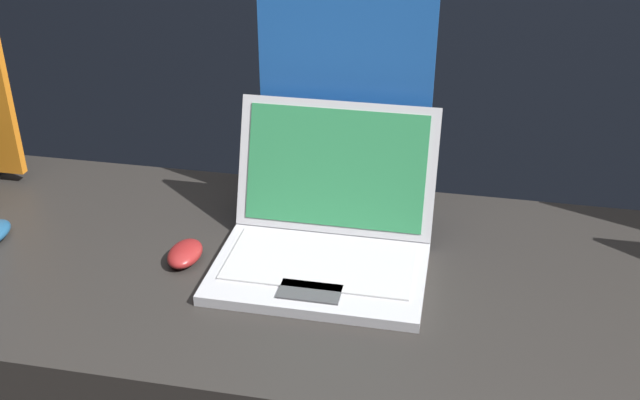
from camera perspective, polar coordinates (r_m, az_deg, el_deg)
name	(u,v)px	position (r m, az deg, el deg)	size (l,w,h in m)	color
laptop_middle	(328,230)	(1.44, 0.58, -2.30)	(0.40, 0.37, 0.27)	#B7B7BC
mouse_middle	(185,254)	(1.48, -10.25, -4.04)	(0.06, 0.10, 0.03)	maroon
promo_stand_middle	(347,107)	(1.55, 2.05, 7.13)	(0.35, 0.07, 0.50)	black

